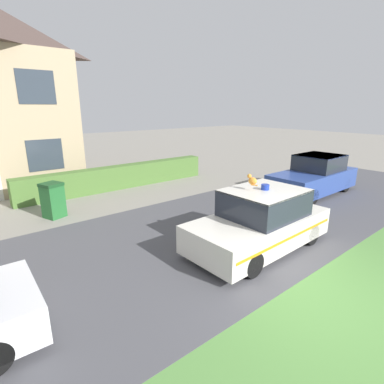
% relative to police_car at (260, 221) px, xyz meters
% --- Properties ---
extents(ground_plane, '(80.00, 80.00, 0.00)m').
position_rel_police_car_xyz_m(ground_plane, '(-0.94, -2.25, -0.73)').
color(ground_plane, gray).
extents(road_strip, '(28.00, 6.41, 0.01)m').
position_rel_police_car_xyz_m(road_strip, '(-0.94, 1.59, -0.72)').
color(road_strip, '#4C4C51').
rests_on(road_strip, ground).
extents(lawn_verge, '(28.00, 2.09, 0.01)m').
position_rel_police_car_xyz_m(lawn_verge, '(-0.94, -2.66, -0.73)').
color(lawn_verge, '#568C42').
rests_on(lawn_verge, ground).
extents(garden_hedge, '(8.83, 0.60, 1.03)m').
position_rel_police_car_xyz_m(garden_hedge, '(-0.05, 7.86, -0.21)').
color(garden_hedge, '#4C7233').
rests_on(garden_hedge, ground).
extents(police_car, '(4.04, 1.89, 1.69)m').
position_rel_police_car_xyz_m(police_car, '(0.00, 0.00, 0.00)').
color(police_car, black).
rests_on(police_car, road_strip).
extents(cat, '(0.21, 0.33, 0.28)m').
position_rel_police_car_xyz_m(cat, '(-0.16, 0.22, 1.08)').
color(cat, orange).
rests_on(cat, police_car).
extents(neighbour_car_near, '(4.41, 1.79, 1.62)m').
position_rel_police_car_xyz_m(neighbour_car_near, '(5.92, 1.80, 0.01)').
color(neighbour_car_near, black).
rests_on(neighbour_car_near, road_strip).
extents(wheelie_bin, '(0.76, 0.77, 1.18)m').
position_rel_police_car_xyz_m(wheelie_bin, '(-3.52, 5.81, -0.13)').
color(wheelie_bin, '#23662D').
rests_on(wheelie_bin, ground).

